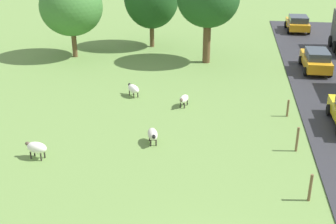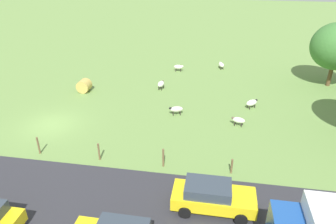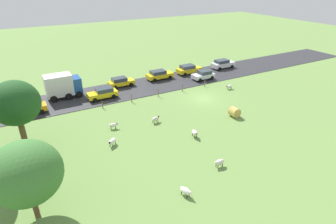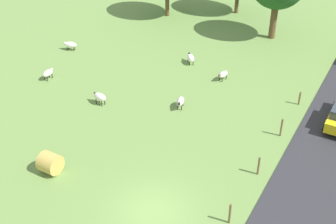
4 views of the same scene
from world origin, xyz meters
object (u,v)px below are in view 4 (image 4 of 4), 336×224
at_px(sheep_5, 180,101).
at_px(hay_bale_0, 50,163).
at_px(sheep_2, 48,73).
at_px(sheep_6, 191,58).
at_px(sheep_0, 70,45).
at_px(sheep_1, 223,74).
at_px(sheep_3, 100,97).

height_order(sheep_5, hay_bale_0, hay_bale_0).
height_order(sheep_2, sheep_6, same).
height_order(sheep_5, sheep_6, sheep_6).
xyz_separation_m(sheep_0, sheep_2, (1.71, -4.81, 0.04)).
xyz_separation_m(sheep_1, sheep_2, (-11.74, -6.29, 0.03)).
bearing_deg(sheep_0, hay_bale_0, -55.26).
distance_m(sheep_2, sheep_3, 5.64).
height_order(sheep_1, sheep_2, sheep_2).
distance_m(sheep_1, sheep_5, 5.11).
bearing_deg(hay_bale_0, sheep_5, 70.44).
relative_size(sheep_0, sheep_1, 1.09).
bearing_deg(sheep_2, sheep_0, 109.54).
bearing_deg(sheep_3, sheep_0, 141.46).
bearing_deg(sheep_3, sheep_2, 170.05).
xyz_separation_m(sheep_0, sheep_1, (13.45, 1.49, 0.00)).
distance_m(sheep_3, sheep_5, 5.63).
relative_size(sheep_6, hay_bale_0, 0.96).
height_order(sheep_0, sheep_2, sheep_2).
relative_size(sheep_3, hay_bale_0, 0.96).
bearing_deg(sheep_2, sheep_3, -9.95).
xyz_separation_m(sheep_1, sheep_6, (-3.37, 1.24, 0.02)).
xyz_separation_m(sheep_3, sheep_5, (5.15, 2.26, -0.06)).
xyz_separation_m(sheep_2, sheep_3, (5.55, -0.97, 0.05)).
distance_m(sheep_1, sheep_6, 3.59).
bearing_deg(sheep_3, hay_bale_0, -76.23).
height_order(sheep_3, sheep_6, sheep_3).
distance_m(sheep_6, hay_bale_0, 15.79).
height_order(sheep_1, hay_bale_0, hay_bale_0).
distance_m(sheep_5, hay_bale_0, 10.09).
relative_size(sheep_3, sheep_6, 1.00).
distance_m(sheep_1, sheep_3, 9.55).
height_order(sheep_0, sheep_3, sheep_3).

